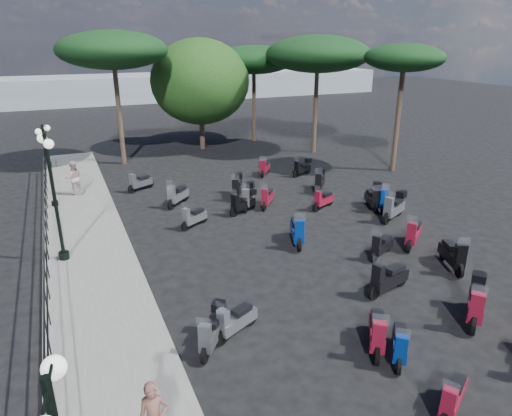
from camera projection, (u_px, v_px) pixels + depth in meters
name	position (u px, v px, depth m)	size (l,w,h in m)	color
ground	(280.00, 249.00, 16.80)	(120.00, 120.00, 0.00)	black
sidewalk	(87.00, 245.00, 16.91)	(3.00, 30.00, 0.15)	slate
railing	(45.00, 233.00, 15.96)	(0.04, 26.04, 1.10)	black
lamp_post_1	(53.00, 190.00, 14.85)	(0.49, 1.28, 4.39)	black
lamp_post_2	(48.00, 160.00, 19.96)	(0.60, 1.01, 3.69)	black
pedestrian_far	(74.00, 178.00, 21.87)	(0.82, 0.64, 1.68)	#C9ABA8
scooter_1	(212.00, 331.00, 11.31)	(1.08, 1.37, 1.27)	black
scooter_2	(236.00, 321.00, 11.79)	(1.46, 0.85, 1.25)	black
scooter_3	(194.00, 218.00, 18.60)	(1.33, 0.87, 1.19)	black
scooter_4	(177.00, 195.00, 20.99)	(1.31, 1.31, 1.39)	black
scooter_5	(140.00, 183.00, 23.03)	(1.41, 0.86, 1.23)	black
scooter_6	(453.00, 398.00, 9.30)	(1.34, 0.88, 1.20)	black
scooter_7	(377.00, 332.00, 11.26)	(1.13, 1.49, 1.40)	black
scooter_8	(297.00, 231.00, 17.04)	(0.91, 1.79, 1.50)	black
scooter_9	(243.00, 203.00, 20.06)	(1.49, 0.87, 1.27)	black
scooter_10	(248.00, 197.00, 20.67)	(1.10, 1.52, 1.37)	black
scooter_11	(237.00, 187.00, 22.00)	(1.03, 1.60, 1.40)	black
scooter_13	(400.00, 344.00, 10.91)	(1.06, 1.27, 1.24)	black
scooter_14	(388.00, 279.00, 13.74)	(1.76, 0.70, 1.42)	black
scooter_15	(323.00, 200.00, 20.62)	(1.41, 0.78, 1.20)	black
scooter_16	(267.00, 198.00, 20.81)	(1.08, 1.30, 1.27)	black
scooter_17	(265.00, 168.00, 25.61)	(1.03, 1.31, 1.25)	black
scooter_18	(476.00, 303.00, 12.38)	(1.52, 1.36, 1.48)	black
scooter_19	(382.00, 246.00, 16.04)	(1.41, 0.84, 1.22)	black
scooter_20	(372.00, 199.00, 20.62)	(0.79, 1.56, 1.30)	black
scooter_21	(320.00, 181.00, 22.97)	(1.21, 1.41, 1.35)	black
scooter_22	(302.00, 168.00, 25.55)	(1.39, 0.77, 1.18)	black
scooter_24	(453.00, 255.00, 15.21)	(0.91, 1.70, 1.43)	black
scooter_25	(413.00, 234.00, 16.85)	(1.49, 1.20, 1.43)	black
scooter_26	(394.00, 207.00, 19.31)	(1.70, 1.05, 1.47)	black
scooter_27	(380.00, 198.00, 20.49)	(0.98, 1.68, 1.43)	black
broadleaf_tree	(200.00, 82.00, 30.33)	(6.59, 6.59, 7.33)	#38281E
pine_0	(254.00, 60.00, 32.32)	(5.73, 5.73, 6.83)	#38281E
pine_1	(318.00, 54.00, 28.76)	(6.64, 6.64, 7.49)	#38281E
pine_2	(113.00, 50.00, 25.74)	(6.22, 6.22, 7.74)	#38281E
pine_3	(404.00, 59.00, 24.48)	(4.32, 4.32, 7.05)	#38281E
distant_hills	(114.00, 89.00, 54.87)	(70.00, 8.00, 3.00)	gray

